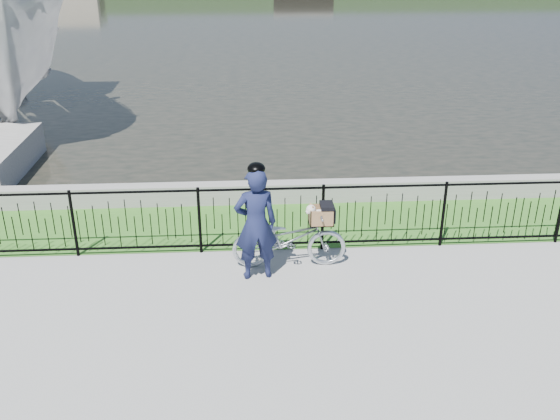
{
  "coord_description": "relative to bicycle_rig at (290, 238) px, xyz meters",
  "views": [
    {
      "loc": [
        -0.25,
        -7.54,
        4.88
      ],
      "look_at": [
        0.27,
        1.0,
        1.0
      ],
      "focal_mm": 40.0,
      "sensor_mm": 36.0,
      "label": 1
    }
  ],
  "objects": [
    {
      "name": "bicycle_rig",
      "position": [
        0.0,
        0.0,
        0.0
      ],
      "size": [
        1.78,
        0.62,
        1.07
      ],
      "color": "silver",
      "rests_on": "ground"
    },
    {
      "name": "cyclist",
      "position": [
        -0.53,
        -0.31,
        0.43
      ],
      "size": [
        0.7,
        0.51,
        1.84
      ],
      "color": "#161C3E",
      "rests_on": "ground"
    },
    {
      "name": "ground",
      "position": [
        -0.43,
        -1.08,
        -0.48
      ],
      "size": [
        120.0,
        120.0,
        0.0
      ],
      "primitive_type": "plane",
      "color": "gray",
      "rests_on": "ground"
    },
    {
      "name": "quay_wall",
      "position": [
        -0.43,
        2.52,
        -0.28
      ],
      "size": [
        60.0,
        0.3,
        0.4
      ],
      "primitive_type": "cube",
      "color": "gray",
      "rests_on": "ground"
    },
    {
      "name": "fence",
      "position": [
        -0.43,
        0.52,
        0.1
      ],
      "size": [
        14.0,
        0.06,
        1.15
      ],
      "primitive_type": null,
      "color": "black",
      "rests_on": "ground"
    },
    {
      "name": "grass_strip",
      "position": [
        -0.43,
        1.52,
        -0.47
      ],
      "size": [
        60.0,
        2.0,
        0.01
      ],
      "primitive_type": "cube",
      "color": "#376F22",
      "rests_on": "ground"
    },
    {
      "name": "water",
      "position": [
        -0.43,
        31.92,
        -0.48
      ],
      "size": [
        120.0,
        120.0,
        0.0
      ],
      "primitive_type": "plane",
      "color": "black",
      "rests_on": "ground"
    }
  ]
}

